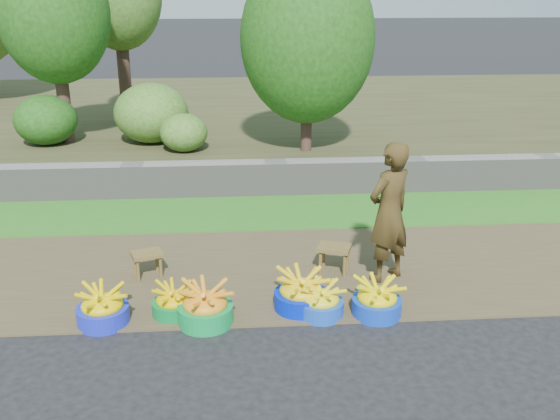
{
  "coord_description": "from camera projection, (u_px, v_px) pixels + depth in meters",
  "views": [
    {
      "loc": [
        -0.62,
        -5.35,
        3.16
      ],
      "look_at": [
        -0.13,
        1.3,
        0.75
      ],
      "focal_mm": 40.0,
      "sensor_mm": 36.0,
      "label": 1
    }
  ],
  "objects": [
    {
      "name": "basin_d",
      "position": [
        301.0,
        293.0,
        6.39
      ],
      "size": [
        0.55,
        0.55,
        0.41
      ],
      "color": "#001ED0",
      "rests_on": "ground"
    },
    {
      "name": "basin_f",
      "position": [
        377.0,
        300.0,
        6.29
      ],
      "size": [
        0.5,
        0.5,
        0.38
      ],
      "color": "#103BC0",
      "rests_on": "ground"
    },
    {
      "name": "retaining_wall",
      "position": [
        275.0,
        178.0,
        9.89
      ],
      "size": [
        80.0,
        0.35,
        0.55
      ],
      "primitive_type": "cube",
      "color": "slate",
      "rests_on": "ground"
    },
    {
      "name": "basin_e",
      "position": [
        321.0,
        302.0,
        6.28
      ],
      "size": [
        0.46,
        0.46,
        0.35
      ],
      "color": "blue",
      "rests_on": "ground"
    },
    {
      "name": "earth_bank",
      "position": [
        261.0,
        118.0,
        14.49
      ],
      "size": [
        80.0,
        10.0,
        0.5
      ],
      "primitive_type": "cube",
      "color": "#3E3E21",
      "rests_on": "ground"
    },
    {
      "name": "vendor_woman",
      "position": [
        389.0,
        212.0,
        6.83
      ],
      "size": [
        0.69,
        0.63,
        1.59
      ],
      "primitive_type": "imported",
      "rotation": [
        0.0,
        0.0,
        3.72
      ],
      "color": "black",
      "rests_on": "dirt_shoulder"
    },
    {
      "name": "stool_right",
      "position": [
        334.0,
        251.0,
        7.16
      ],
      "size": [
        0.44,
        0.39,
        0.32
      ],
      "rotation": [
        0.0,
        0.0,
        -0.33
      ],
      "color": "brown",
      "rests_on": "dirt_shoulder"
    },
    {
      "name": "basin_a",
      "position": [
        103.0,
        308.0,
        6.13
      ],
      "size": [
        0.51,
        0.51,
        0.38
      ],
      "color": "#1928D3",
      "rests_on": "ground"
    },
    {
      "name": "ground_plane",
      "position": [
        303.0,
        326.0,
        6.14
      ],
      "size": [
        120.0,
        120.0,
        0.0
      ],
      "primitive_type": "plane",
      "color": "black",
      "rests_on": "ground"
    },
    {
      "name": "dirt_shoulder",
      "position": [
        292.0,
        270.0,
        7.31
      ],
      "size": [
        80.0,
        2.5,
        0.02
      ],
      "primitive_type": "cube",
      "color": "#4D412A",
      "rests_on": "ground"
    },
    {
      "name": "vegetation",
      "position": [
        49.0,
        25.0,
        12.99
      ],
      "size": [
        34.26,
        7.95,
        4.02
      ],
      "color": "#3E2A21",
      "rests_on": "earth_bank"
    },
    {
      "name": "basin_c",
      "position": [
        205.0,
        306.0,
        6.13
      ],
      "size": [
        0.55,
        0.55,
        0.41
      ],
      "color": "#0C8F40",
      "rests_on": "ground"
    },
    {
      "name": "grass_verge",
      "position": [
        279.0,
        211.0,
        9.18
      ],
      "size": [
        80.0,
        1.5,
        0.04
      ],
      "primitive_type": "cube",
      "color": "#2F761F",
      "rests_on": "ground"
    },
    {
      "name": "basin_b",
      "position": [
        174.0,
        302.0,
        6.29
      ],
      "size": [
        0.44,
        0.44,
        0.33
      ],
      "color": "#077732",
      "rests_on": "ground"
    },
    {
      "name": "stool_left",
      "position": [
        147.0,
        257.0,
        7.06
      ],
      "size": [
        0.4,
        0.36,
        0.3
      ],
      "rotation": [
        0.0,
        0.0,
        0.35
      ],
      "color": "brown",
      "rests_on": "dirt_shoulder"
    }
  ]
}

